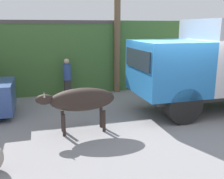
{
  "coord_description": "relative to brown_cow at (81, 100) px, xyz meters",
  "views": [
    {
      "loc": [
        -4.17,
        -7.03,
        2.94
      ],
      "look_at": [
        -2.05,
        0.28,
        1.07
      ],
      "focal_mm": 42.0,
      "sensor_mm": 36.0,
      "label": 1
    }
  ],
  "objects": [
    {
      "name": "hillside_embankment",
      "position": [
        3.05,
        7.41,
        0.64
      ],
      "size": [
        32.0,
        6.23,
        3.15
      ],
      "color": "#426B33",
      "rests_on": "ground_plane"
    },
    {
      "name": "pedestrian_on_hill",
      "position": [
        0.06,
        3.75,
        -0.03
      ],
      "size": [
        0.37,
        0.37,
        1.63
      ],
      "rotation": [
        0.0,
        0.0,
        3.35
      ],
      "color": "#38332D",
      "rests_on": "ground_plane"
    },
    {
      "name": "ground_plane",
      "position": [
        3.05,
        0.1,
        -0.93
      ],
      "size": [
        60.0,
        60.0,
        0.0
      ],
      "primitive_type": "plane",
      "color": "gray"
    },
    {
      "name": "building_backdrop",
      "position": [
        -0.06,
        5.63,
        0.66
      ],
      "size": [
        4.66,
        2.7,
        3.16
      ],
      "color": "#C6B793",
      "rests_on": "ground_plane"
    },
    {
      "name": "utility_pole",
      "position": [
        2.33,
        4.14,
        2.01
      ],
      "size": [
        0.9,
        0.27,
        5.7
      ],
      "color": "brown",
      "rests_on": "ground_plane"
    },
    {
      "name": "brown_cow",
      "position": [
        0.0,
        0.0,
        0.0
      ],
      "size": [
        2.17,
        0.64,
        1.27
      ],
      "rotation": [
        0.0,
        0.0,
        -0.08
      ],
      "color": "#2D231E",
      "rests_on": "ground_plane"
    }
  ]
}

